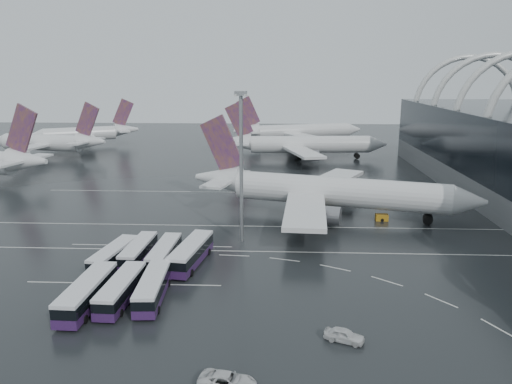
{
  "coord_description": "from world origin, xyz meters",
  "views": [
    {
      "loc": [
        -2.03,
        -80.95,
        29.39
      ],
      "look_at": [
        -6.35,
        11.53,
        7.0
      ],
      "focal_mm": 35.0,
      "sensor_mm": 36.0,
      "label": 1
    }
  ],
  "objects_px": {
    "airliner_gate_b": "(301,145)",
    "bus_row_near_c": "(164,253)",
    "bus_row_near_b": "(139,251)",
    "bus_row_far_a": "(87,293)",
    "gse_cart_belly_a": "(382,217)",
    "airliner_gate_c": "(297,132)",
    "jet_remote_far": "(87,134)",
    "gse_cart_belly_c": "(316,218)",
    "airliner_main": "(324,192)",
    "floodlight_mast": "(241,149)",
    "van_curve_a": "(228,381)",
    "gse_cart_belly_b": "(400,199)",
    "jet_remote_mid": "(50,143)",
    "bus_row_near_a": "(114,255)",
    "bus_row_near_d": "(191,253)",
    "bus_row_far_b": "(121,289)",
    "bus_row_far_c": "(153,287)",
    "van_curve_b": "(344,335)"
  },
  "relations": [
    {
      "from": "jet_remote_far",
      "to": "bus_row_far_c",
      "type": "relative_size",
      "value": 3.15
    },
    {
      "from": "bus_row_near_c",
      "to": "floodlight_mast",
      "type": "bearing_deg",
      "value": -43.71
    },
    {
      "from": "airliner_gate_c",
      "to": "jet_remote_far",
      "type": "xyz_separation_m",
      "value": [
        -85.35,
        -8.79,
        -0.18
      ]
    },
    {
      "from": "bus_row_near_c",
      "to": "van_curve_b",
      "type": "bearing_deg",
      "value": -129.59
    },
    {
      "from": "airliner_gate_b",
      "to": "bus_row_near_c",
      "type": "distance_m",
      "value": 100.87
    },
    {
      "from": "airliner_gate_b",
      "to": "gse_cart_belly_a",
      "type": "distance_m",
      "value": 73.77
    },
    {
      "from": "bus_row_far_a",
      "to": "gse_cart_belly_a",
      "type": "height_order",
      "value": "bus_row_far_a"
    },
    {
      "from": "bus_row_near_b",
      "to": "bus_row_far_a",
      "type": "relative_size",
      "value": 0.88
    },
    {
      "from": "jet_remote_mid",
      "to": "bus_row_near_c",
      "type": "bearing_deg",
      "value": 132.84
    },
    {
      "from": "jet_remote_far",
      "to": "gse_cart_belly_c",
      "type": "bearing_deg",
      "value": 104.13
    },
    {
      "from": "jet_remote_far",
      "to": "bus_row_near_a",
      "type": "bearing_deg",
      "value": 86.44
    },
    {
      "from": "bus_row_near_d",
      "to": "bus_row_far_c",
      "type": "height_order",
      "value": "bus_row_near_d"
    },
    {
      "from": "jet_remote_far",
      "to": "van_curve_a",
      "type": "relative_size",
      "value": 7.29
    },
    {
      "from": "airliner_main",
      "to": "gse_cart_belly_a",
      "type": "xyz_separation_m",
      "value": [
        11.4,
        -3.28,
        -4.46
      ]
    },
    {
      "from": "bus_row_far_b",
      "to": "bus_row_far_c",
      "type": "distance_m",
      "value": 4.08
    },
    {
      "from": "van_curve_b",
      "to": "airliner_gate_c",
      "type": "bearing_deg",
      "value": 21.19
    },
    {
      "from": "jet_remote_far",
      "to": "van_curve_a",
      "type": "distance_m",
      "value": 173.63
    },
    {
      "from": "bus_row_far_a",
      "to": "bus_row_far_b",
      "type": "relative_size",
      "value": 1.08
    },
    {
      "from": "airliner_main",
      "to": "floodlight_mast",
      "type": "relative_size",
      "value": 2.27
    },
    {
      "from": "airliner_gate_b",
      "to": "bus_row_near_d",
      "type": "relative_size",
      "value": 3.98
    },
    {
      "from": "bus_row_near_c",
      "to": "bus_row_near_a",
      "type": "bearing_deg",
      "value": 100.51
    },
    {
      "from": "van_curve_a",
      "to": "floodlight_mast",
      "type": "distance_m",
      "value": 45.36
    },
    {
      "from": "airliner_main",
      "to": "bus_row_near_b",
      "type": "bearing_deg",
      "value": -123.24
    },
    {
      "from": "airliner_gate_b",
      "to": "bus_row_near_a",
      "type": "height_order",
      "value": "airliner_gate_b"
    },
    {
      "from": "bus_row_far_a",
      "to": "van_curve_b",
      "type": "xyz_separation_m",
      "value": [
        31.84,
        -7.16,
        -1.11
      ]
    },
    {
      "from": "bus_row_near_c",
      "to": "jet_remote_mid",
      "type": "bearing_deg",
      "value": 34.38
    },
    {
      "from": "bus_row_near_b",
      "to": "gse_cart_belly_b",
      "type": "distance_m",
      "value": 64.57
    },
    {
      "from": "bus_row_near_d",
      "to": "floodlight_mast",
      "type": "relative_size",
      "value": 0.54
    },
    {
      "from": "bus_row_near_a",
      "to": "airliner_gate_b",
      "type": "bearing_deg",
      "value": -10.13
    },
    {
      "from": "gse_cart_belly_b",
      "to": "van_curve_a",
      "type": "bearing_deg",
      "value": -114.4
    },
    {
      "from": "airliner_main",
      "to": "bus_row_near_b",
      "type": "xyz_separation_m",
      "value": [
        -31.65,
        -27.6,
        -3.47
      ]
    },
    {
      "from": "bus_row_near_a",
      "to": "gse_cart_belly_c",
      "type": "relative_size",
      "value": 5.32
    },
    {
      "from": "bus_row_near_c",
      "to": "gse_cart_belly_b",
      "type": "xyz_separation_m",
      "value": [
        46.04,
        41.19,
        -1.1
      ]
    },
    {
      "from": "bus_row_far_a",
      "to": "gse_cart_belly_c",
      "type": "distance_m",
      "value": 50.78
    },
    {
      "from": "bus_row_near_d",
      "to": "bus_row_far_a",
      "type": "bearing_deg",
      "value": 152.7
    },
    {
      "from": "airliner_gate_c",
      "to": "floodlight_mast",
      "type": "height_order",
      "value": "floodlight_mast"
    },
    {
      "from": "airliner_gate_b",
      "to": "jet_remote_far",
      "type": "height_order",
      "value": "airliner_gate_b"
    },
    {
      "from": "airliner_gate_b",
      "to": "gse_cart_belly_b",
      "type": "relative_size",
      "value": 26.74
    },
    {
      "from": "bus_row_near_c",
      "to": "van_curve_b",
      "type": "xyz_separation_m",
      "value": [
        25.3,
        -22.18,
        -0.92
      ]
    },
    {
      "from": "airliner_main",
      "to": "bus_row_near_b",
      "type": "height_order",
      "value": "airliner_main"
    },
    {
      "from": "bus_row_near_a",
      "to": "bus_row_far_a",
      "type": "relative_size",
      "value": 0.9
    },
    {
      "from": "bus_row_far_a",
      "to": "van_curve_b",
      "type": "height_order",
      "value": "bus_row_far_a"
    },
    {
      "from": "jet_remote_mid",
      "to": "gse_cart_belly_c",
      "type": "bearing_deg",
      "value": 150.35
    },
    {
      "from": "bus_row_near_d",
      "to": "bus_row_far_a",
      "type": "relative_size",
      "value": 1.02
    },
    {
      "from": "floodlight_mast",
      "to": "airliner_gate_b",
      "type": "bearing_deg",
      "value": 80.7
    },
    {
      "from": "airliner_main",
      "to": "bus_row_near_c",
      "type": "bearing_deg",
      "value": -118.26
    },
    {
      "from": "jet_remote_far",
      "to": "floodlight_mast",
      "type": "relative_size",
      "value": 1.55
    },
    {
      "from": "bus_row_far_b",
      "to": "bus_row_near_b",
      "type": "bearing_deg",
      "value": 9.08
    },
    {
      "from": "gse_cart_belly_c",
      "to": "bus_row_near_b",
      "type": "bearing_deg",
      "value": -141.53
    },
    {
      "from": "jet_remote_far",
      "to": "bus_row_near_c",
      "type": "bearing_deg",
      "value": 89.54
    }
  ]
}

